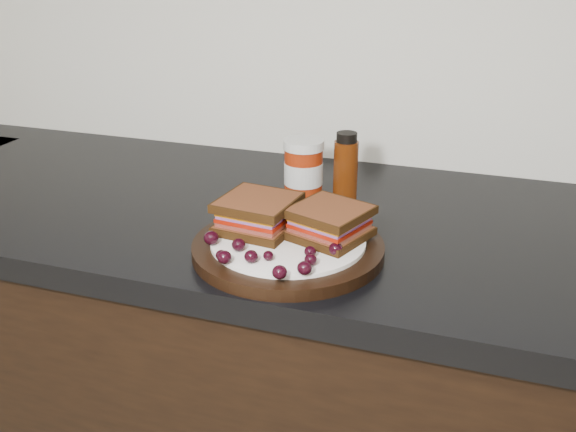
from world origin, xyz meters
name	(u,v)px	position (x,y,z in m)	size (l,w,h in m)	color
countertop	(326,226)	(0.00, 1.70, 0.88)	(3.98, 0.60, 0.04)	black
plate	(288,248)	(-0.01, 1.54, 0.91)	(0.28, 0.28, 0.02)	black
sandwich_left	(258,214)	(-0.07, 1.56, 0.95)	(0.11, 0.11, 0.05)	brown
sandwich_right	(330,222)	(0.04, 1.57, 0.95)	(0.10, 0.10, 0.05)	brown
grape_0	(211,238)	(-0.11, 1.49, 0.93)	(0.02, 0.02, 0.02)	black
grape_1	(239,245)	(-0.07, 1.49, 0.93)	(0.02, 0.02, 0.02)	black
grape_2	(221,255)	(-0.08, 1.45, 0.93)	(0.02, 0.02, 0.01)	black
grape_3	(224,257)	(-0.07, 1.44, 0.93)	(0.02, 0.02, 0.02)	black
grape_4	(251,257)	(-0.04, 1.46, 0.93)	(0.02, 0.02, 0.02)	black
grape_5	(268,256)	(-0.02, 1.47, 0.93)	(0.01, 0.01, 0.01)	black
grape_6	(280,272)	(0.01, 1.43, 0.93)	(0.02, 0.02, 0.02)	black
grape_7	(305,268)	(0.04, 1.45, 0.93)	(0.02, 0.02, 0.02)	black
grape_8	(311,260)	(0.04, 1.48, 0.93)	(0.02, 0.02, 0.02)	black
grape_9	(310,252)	(0.03, 1.50, 0.93)	(0.02, 0.02, 0.02)	black
grape_10	(336,249)	(0.06, 1.52, 0.93)	(0.02, 0.02, 0.02)	black
grape_11	(333,244)	(0.06, 1.53, 0.93)	(0.02, 0.02, 0.02)	black
grape_12	(342,239)	(0.06, 1.55, 0.93)	(0.02, 0.02, 0.02)	black
grape_13	(352,231)	(0.07, 1.58, 0.93)	(0.02, 0.02, 0.02)	black
grape_14	(340,228)	(0.05, 1.59, 0.93)	(0.02, 0.02, 0.02)	black
grape_15	(269,222)	(-0.06, 1.58, 0.93)	(0.02, 0.02, 0.02)	black
grape_16	(259,218)	(-0.07, 1.59, 0.93)	(0.02, 0.02, 0.02)	black
grape_17	(250,219)	(-0.09, 1.57, 0.93)	(0.02, 0.02, 0.02)	black
grape_18	(228,225)	(-0.11, 1.54, 0.93)	(0.02, 0.02, 0.02)	black
grape_19	(227,226)	(-0.11, 1.54, 0.93)	(0.02, 0.02, 0.02)	black
grape_20	(260,223)	(-0.07, 1.57, 0.93)	(0.02, 0.02, 0.01)	black
grape_21	(258,228)	(-0.06, 1.55, 0.93)	(0.02, 0.02, 0.01)	black
grape_22	(251,230)	(-0.07, 1.54, 0.93)	(0.02, 0.02, 0.02)	black
condiment_jar	(303,169)	(-0.06, 1.77, 0.95)	(0.07, 0.07, 0.11)	#94250A
oil_bottle	(346,166)	(0.01, 1.79, 0.96)	(0.04, 0.04, 0.12)	#4E1F07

